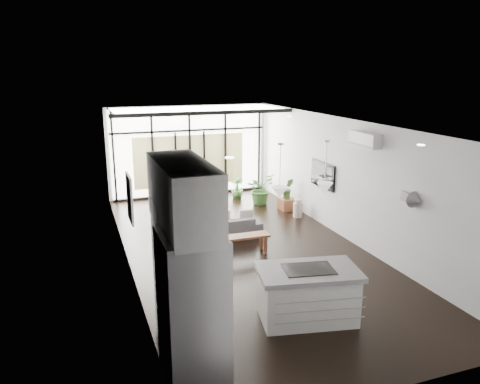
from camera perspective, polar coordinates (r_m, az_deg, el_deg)
floor at (r=10.44m, az=0.56°, el=-7.05°), size 5.00×10.00×0.00m
ceiling at (r=9.74m, az=0.60°, el=8.41°), size 5.00×10.00×0.00m
wall_left at (r=9.45m, az=-13.78°, el=-0.88°), size 0.02×10.00×2.80m
wall_right at (r=11.09m, az=12.79°, el=1.49°), size 0.02×10.00×2.80m
wall_back at (r=14.69m, az=-6.22°, el=5.01°), size 5.00×0.02×2.80m
wall_front at (r=5.84m, az=18.16°, el=-11.24°), size 5.00×0.02×2.80m
glazing at (r=14.57m, az=-6.11°, el=4.94°), size 5.00×0.20×2.80m
skylight at (r=13.55m, az=-5.37°, el=10.05°), size 4.70×1.90×0.06m
neighbour_building at (r=14.69m, az=-6.14°, el=3.83°), size 3.50×0.02×1.60m
island at (r=7.65m, az=8.24°, el=-12.25°), size 1.73×1.22×0.86m
cooktop at (r=7.46m, az=8.37°, el=-9.26°), size 0.87×0.66×0.01m
fridge at (r=6.10m, az=-5.79°, el=-13.78°), size 0.76×0.95×1.96m
appliance_column at (r=6.76m, az=-7.76°, el=-9.82°), size 0.56×0.59×2.18m
upper_cabinets at (r=5.92m, az=-6.94°, el=-0.40°), size 0.62×1.75×0.86m
pendant_left at (r=7.32m, az=4.84°, el=-0.04°), size 0.26×0.26×0.18m
pendant_right at (r=7.68m, az=10.29°, el=0.48°), size 0.26×0.26×0.18m
sofa at (r=11.04m, az=-1.86°, el=-3.96°), size 1.73×0.55×0.67m
console_bench at (r=10.11m, az=-0.10°, el=-6.50°), size 1.33×0.36×0.42m
pouf at (r=11.94m, az=-2.43°, el=-3.13°), size 0.52×0.52×0.42m
crate at (r=13.32m, az=5.80°, el=-1.48°), size 0.43×0.43×0.32m
plant_tall at (r=13.77m, az=2.50°, el=-0.03°), size 1.15×1.19×0.71m
plant_med at (r=14.35m, az=-0.36°, el=-0.10°), size 0.66×0.76×0.37m
plant_crate at (r=13.24m, az=5.83°, el=-0.26°), size 0.44×0.65×0.27m
milk_can at (r=12.67m, az=7.07°, el=-1.96°), size 0.27×0.27×0.50m
bistro_set at (r=14.19m, az=-5.53°, el=0.29°), size 1.50×0.91×0.67m
tv at (r=11.92m, az=10.05°, el=2.07°), size 0.05×1.10×0.65m
ac_unit at (r=10.18m, az=14.96°, el=6.20°), size 0.22×0.90×0.30m
framed_art at (r=8.94m, az=-13.30°, el=-0.76°), size 0.04×0.70×0.90m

